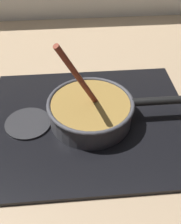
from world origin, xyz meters
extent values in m
cube|color=#9E8466|center=(0.00, 0.00, -0.02)|extent=(2.40, 1.60, 0.04)
cube|color=black|center=(0.09, 0.08, 0.01)|extent=(0.56, 0.48, 0.01)
torus|color=#592D0C|center=(0.09, 0.08, 0.02)|extent=(0.20, 0.20, 0.01)
cylinder|color=#262628|center=(-0.08, 0.08, 0.01)|extent=(0.13, 0.13, 0.01)
cylinder|color=#38383D|center=(0.09, 0.08, 0.04)|extent=(0.22, 0.22, 0.06)
cylinder|color=olive|center=(0.09, 0.08, 0.05)|extent=(0.21, 0.21, 0.06)
torus|color=#38383D|center=(0.09, 0.08, 0.07)|extent=(0.23, 0.23, 0.01)
cylinder|color=black|center=(0.29, 0.08, 0.07)|extent=(0.17, 0.02, 0.02)
cylinder|color=#EDD88C|center=(0.03, 0.10, 0.06)|extent=(0.03, 0.03, 0.01)
cylinder|color=#EDD88C|center=(0.09, 0.03, 0.06)|extent=(0.03, 0.03, 0.01)
cylinder|color=beige|center=(0.05, 0.05, 0.06)|extent=(0.03, 0.03, 0.01)
cylinder|color=#EDD88C|center=(0.10, 0.08, 0.06)|extent=(0.03, 0.03, 0.01)
cylinder|color=#E5CC7A|center=(0.15, 0.09, 0.06)|extent=(0.04, 0.04, 0.01)
cylinder|color=maroon|center=(0.07, 0.06, 0.17)|extent=(0.11, 0.08, 0.22)
cube|color=brown|center=(0.11, 0.09, 0.06)|extent=(0.05, 0.05, 0.01)
camera|label=1|loc=(0.04, -0.50, 0.56)|focal=46.27mm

